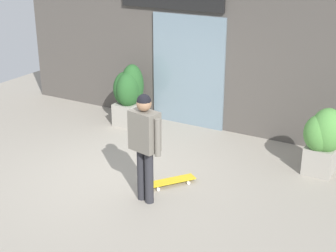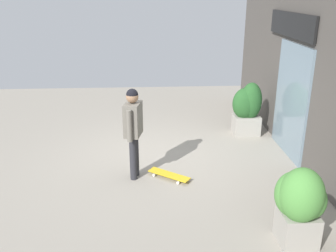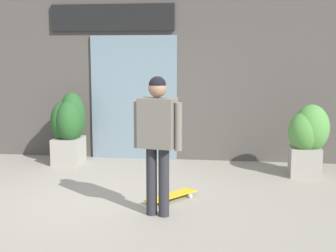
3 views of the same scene
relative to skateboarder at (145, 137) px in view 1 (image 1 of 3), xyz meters
The scene contains 6 objects.
ground_plane 1.39m from the skateboarder, 146.30° to the left, with size 12.00×12.00×0.00m, color gray.
building_facade 3.50m from the skateboarder, 103.10° to the left, with size 8.62×0.31×3.34m.
skateboarder is the anchor object (origin of this frame).
skateboard 1.17m from the skateboarder, 82.81° to the left, with size 0.65×0.79×0.08m.
planter_box_left 3.07m from the skateboarder, 47.30° to the left, with size 0.65×0.66×1.17m.
planter_box_right 3.32m from the skateboarder, 127.91° to the left, with size 0.59×0.68×1.28m.
Camera 1 is at (4.38, -6.18, 3.82)m, focal length 53.72 mm.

